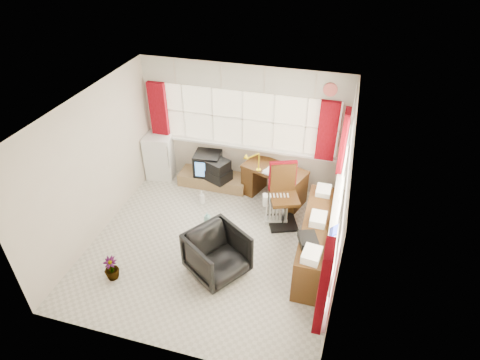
# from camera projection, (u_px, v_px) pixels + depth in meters

# --- Properties ---
(ground) EXTENTS (4.00, 4.00, 0.00)m
(ground) POSITION_uv_depth(u_px,v_px,m) (212.00, 245.00, 6.85)
(ground) COLOR beige
(ground) RESTS_ON ground
(room_walls) EXTENTS (4.00, 4.00, 4.00)m
(room_walls) POSITION_uv_depth(u_px,v_px,m) (208.00, 172.00, 5.99)
(room_walls) COLOR beige
(room_walls) RESTS_ON ground
(window_back) EXTENTS (3.70, 0.12, 3.60)m
(window_back) POSITION_uv_depth(u_px,v_px,m) (242.00, 143.00, 7.85)
(window_back) COLOR beige
(window_back) RESTS_ON room_walls
(window_right) EXTENTS (0.12, 3.70, 3.60)m
(window_right) POSITION_uv_depth(u_px,v_px,m) (334.00, 223.00, 5.88)
(window_right) COLOR beige
(window_right) RESTS_ON room_walls
(curtains) EXTENTS (3.83, 3.83, 1.15)m
(curtains) POSITION_uv_depth(u_px,v_px,m) (280.00, 153.00, 6.55)
(curtains) COLOR maroon
(curtains) RESTS_ON room_walls
(overhead_cabinets) EXTENTS (3.98, 3.98, 0.48)m
(overhead_cabinets) POSITION_uv_depth(u_px,v_px,m) (287.00, 107.00, 6.13)
(overhead_cabinets) COLOR beige
(overhead_cabinets) RESTS_ON room_walls
(desk) EXTENTS (1.32, 0.96, 0.73)m
(desk) POSITION_uv_depth(u_px,v_px,m) (274.00, 182.00, 7.74)
(desk) COLOR #5A3715
(desk) RESTS_ON ground
(desk_lamp) EXTENTS (0.15, 0.13, 0.38)m
(desk_lamp) POSITION_uv_depth(u_px,v_px,m) (259.00, 158.00, 7.37)
(desk_lamp) COLOR yellow
(desk_lamp) RESTS_ON desk
(task_chair) EXTENTS (0.65, 0.67, 1.18)m
(task_chair) POSITION_uv_depth(u_px,v_px,m) (283.00, 192.00, 7.06)
(task_chair) COLOR black
(task_chair) RESTS_ON ground
(office_chair) EXTENTS (1.13, 1.13, 0.75)m
(office_chair) POSITION_uv_depth(u_px,v_px,m) (217.00, 254.00, 6.15)
(office_chair) COLOR black
(office_chair) RESTS_ON ground
(radiator) EXTENTS (0.44, 0.27, 0.61)m
(radiator) POSITION_uv_depth(u_px,v_px,m) (276.00, 211.00, 7.21)
(radiator) COLOR white
(radiator) RESTS_ON ground
(credenza) EXTENTS (0.50, 2.00, 0.85)m
(credenza) POSITION_uv_depth(u_px,v_px,m) (317.00, 240.00, 6.40)
(credenza) COLOR #5A3715
(credenza) RESTS_ON ground
(file_tray) EXTENTS (0.35, 0.39, 0.11)m
(file_tray) POSITION_uv_depth(u_px,v_px,m) (308.00, 240.00, 5.79)
(file_tray) COLOR black
(file_tray) RESTS_ON credenza
(tv_bench) EXTENTS (1.40, 0.50, 0.25)m
(tv_bench) POSITION_uv_depth(u_px,v_px,m) (213.00, 180.00, 8.26)
(tv_bench) COLOR #A88354
(tv_bench) RESTS_ON ground
(crt_tv) EXTENTS (0.55, 0.52, 0.47)m
(crt_tv) POSITION_uv_depth(u_px,v_px,m) (208.00, 164.00, 8.10)
(crt_tv) COLOR black
(crt_tv) RESTS_ON tv_bench
(hifi_stack) EXTENTS (0.71, 0.60, 0.44)m
(hifi_stack) POSITION_uv_depth(u_px,v_px,m) (215.00, 169.00, 7.97)
(hifi_stack) COLOR black
(hifi_stack) RESTS_ON tv_bench
(mini_fridge) EXTENTS (0.64, 0.64, 0.94)m
(mini_fridge) POSITION_uv_depth(u_px,v_px,m) (160.00, 155.00, 8.39)
(mini_fridge) COLOR white
(mini_fridge) RESTS_ON ground
(spray_bottle_a) EXTENTS (0.14, 0.14, 0.29)m
(spray_bottle_a) POSITION_uv_depth(u_px,v_px,m) (202.00, 197.00, 7.72)
(spray_bottle_a) COLOR white
(spray_bottle_a) RESTS_ON ground
(spray_bottle_b) EXTENTS (0.09, 0.10, 0.20)m
(spray_bottle_b) POSITION_uv_depth(u_px,v_px,m) (207.00, 217.00, 7.31)
(spray_bottle_b) COLOR #88CBC2
(spray_bottle_b) RESTS_ON ground
(flower_vase) EXTENTS (0.24, 0.24, 0.41)m
(flower_vase) POSITION_uv_depth(u_px,v_px,m) (111.00, 268.00, 6.14)
(flower_vase) COLOR black
(flower_vase) RESTS_ON ground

